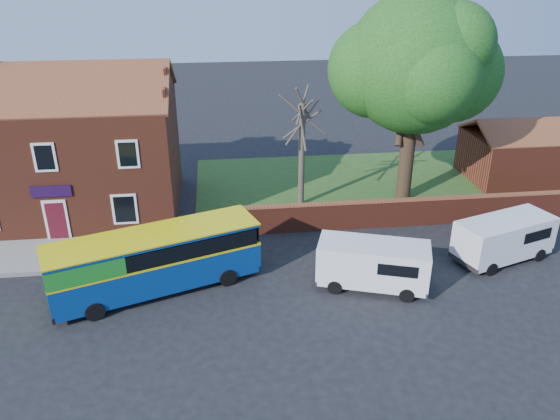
{
  "coord_description": "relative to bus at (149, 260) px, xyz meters",
  "views": [
    {
      "loc": [
        1.49,
        -19.09,
        13.57
      ],
      "look_at": [
        4.37,
        5.0,
        2.26
      ],
      "focal_mm": 35.0,
      "sensor_mm": 36.0,
      "label": 1
    }
  ],
  "objects": [
    {
      "name": "boundary_wall",
      "position": [
        14.74,
        5.0,
        -0.77
      ],
      "size": [
        22.0,
        0.38,
        1.6
      ],
      "color": "maroon",
      "rests_on": "ground"
    },
    {
      "name": "van_near",
      "position": [
        9.83,
        -0.78,
        -0.39
      ],
      "size": [
        5.23,
        3.39,
        2.14
      ],
      "rotation": [
        0.0,
        0.0,
        -0.32
      ],
      "color": "white",
      "rests_on": "ground"
    },
    {
      "name": "large_tree",
      "position": [
        14.49,
        8.82,
        6.37
      ],
      "size": [
        9.96,
        7.88,
        12.15
      ],
      "color": "black",
      "rests_on": "ground"
    },
    {
      "name": "outbuilding",
      "position": [
        23.74,
        11.0,
        0.02
      ],
      "size": [
        8.2,
        5.06,
        4.17
      ],
      "color": "maroon",
      "rests_on": "ground"
    },
    {
      "name": "pavement",
      "position": [
        -5.26,
        3.75,
        -1.53
      ],
      "size": [
        18.0,
        3.5,
        0.12
      ],
      "primitive_type": "cube",
      "color": "gray",
      "rests_on": "ground"
    },
    {
      "name": "kerb",
      "position": [
        -5.26,
        2.0,
        -1.52
      ],
      "size": [
        18.0,
        0.15,
        0.14
      ],
      "primitive_type": "cube",
      "color": "slate",
      "rests_on": "ground"
    },
    {
      "name": "shop_building",
      "position": [
        -5.28,
        9.49,
        1.83
      ],
      "size": [
        12.3,
        8.13,
        10.5
      ],
      "color": "maroon",
      "rests_on": "ground"
    },
    {
      "name": "ground",
      "position": [
        1.74,
        -2.0,
        -1.59
      ],
      "size": [
        120.0,
        120.0,
        0.0
      ],
      "primitive_type": "plane",
      "color": "black",
      "rests_on": "ground"
    },
    {
      "name": "van_far",
      "position": [
        16.82,
        0.85,
        -0.38
      ],
      "size": [
        5.27,
        3.4,
        2.15
      ],
      "rotation": [
        0.0,
        0.0,
        0.32
      ],
      "color": "white",
      "rests_on": "ground"
    },
    {
      "name": "bare_tree",
      "position": [
        8.03,
        8.48,
        1.88
      ],
      "size": [
        2.53,
        3.02,
        6.75
      ],
      "color": "#4C4238",
      "rests_on": "ground"
    },
    {
      "name": "bus",
      "position": [
        0.0,
        0.0,
        0.0
      ],
      "size": [
        9.37,
        5.24,
        2.78
      ],
      "rotation": [
        0.0,
        0.0,
        0.34
      ],
      "color": "navy",
      "rests_on": "ground"
    },
    {
      "name": "grass_strip",
      "position": [
        14.74,
        11.0,
        -1.57
      ],
      "size": [
        26.0,
        12.0,
        0.04
      ],
      "primitive_type": "cube",
      "color": "#426B28",
      "rests_on": "ground"
    }
  ]
}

